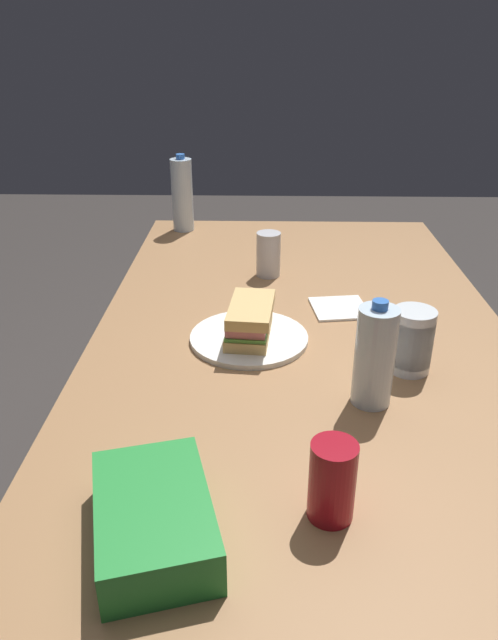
{
  "coord_description": "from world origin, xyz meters",
  "views": [
    {
      "loc": [
        1.2,
        -0.09,
        1.37
      ],
      "look_at": [
        0.05,
        -0.12,
        0.79
      ],
      "focal_mm": 33.42,
      "sensor_mm": 36.0,
      "label": 1
    }
  ],
  "objects_px": {
    "soda_can_red": "(332,481)",
    "soda_can_silver": "(268,254)",
    "paper_plate": "(249,338)",
    "chip_bag": "(154,518)",
    "dining_table": "(301,363)",
    "water_bottle_spare": "(182,195)",
    "sandwich": "(250,320)",
    "water_bottle_tall": "(375,356)",
    "plastic_cup_stack": "(412,340)"
  },
  "relations": [
    {
      "from": "chip_bag",
      "to": "soda_can_silver",
      "type": "distance_m",
      "value": 0.96
    },
    {
      "from": "soda_can_silver",
      "to": "sandwich",
      "type": "bearing_deg",
      "value": -6.33
    },
    {
      "from": "dining_table",
      "to": "plastic_cup_stack",
      "type": "distance_m",
      "value": 0.3
    },
    {
      "from": "chip_bag",
      "to": "plastic_cup_stack",
      "type": "bearing_deg",
      "value": -59.51
    },
    {
      "from": "paper_plate",
      "to": "chip_bag",
      "type": "bearing_deg",
      "value": -11.39
    },
    {
      "from": "soda_can_red",
      "to": "water_bottle_tall",
      "type": "relative_size",
      "value": 0.6
    },
    {
      "from": "water_bottle_tall",
      "to": "water_bottle_spare",
      "type": "height_order",
      "value": "water_bottle_spare"
    },
    {
      "from": "water_bottle_tall",
      "to": "water_bottle_spare",
      "type": "bearing_deg",
      "value": -155.18
    },
    {
      "from": "sandwich",
      "to": "soda_can_silver",
      "type": "bearing_deg",
      "value": 173.67
    },
    {
      "from": "water_bottle_spare",
      "to": "plastic_cup_stack",
      "type": "bearing_deg",
      "value": 32.13
    },
    {
      "from": "sandwich",
      "to": "soda_can_silver",
      "type": "relative_size",
      "value": 1.56
    },
    {
      "from": "sandwich",
      "to": "water_bottle_spare",
      "type": "distance_m",
      "value": 0.82
    },
    {
      "from": "plastic_cup_stack",
      "to": "water_bottle_spare",
      "type": "distance_m",
      "value": 1.06
    },
    {
      "from": "plastic_cup_stack",
      "to": "soda_can_silver",
      "type": "xyz_separation_m",
      "value": [
        -0.49,
        -0.28,
        -0.0
      ]
    },
    {
      "from": "dining_table",
      "to": "chip_bag",
      "type": "distance_m",
      "value": 0.67
    },
    {
      "from": "soda_can_red",
      "to": "chip_bag",
      "type": "bearing_deg",
      "value": -78.53
    },
    {
      "from": "soda_can_silver",
      "to": "paper_plate",
      "type": "bearing_deg",
      "value": -6.62
    },
    {
      "from": "dining_table",
      "to": "sandwich",
      "type": "distance_m",
      "value": 0.19
    },
    {
      "from": "plastic_cup_stack",
      "to": "dining_table",
      "type": "bearing_deg",
      "value": -129.13
    },
    {
      "from": "soda_can_red",
      "to": "paper_plate",
      "type": "bearing_deg",
      "value": -166.2
    },
    {
      "from": "chip_bag",
      "to": "soda_can_silver",
      "type": "xyz_separation_m",
      "value": [
        -0.95,
        0.16,
        0.03
      ]
    },
    {
      "from": "sandwich",
      "to": "water_bottle_tall",
      "type": "distance_m",
      "value": 0.32
    },
    {
      "from": "chip_bag",
      "to": "water_bottle_tall",
      "type": "bearing_deg",
      "value": -61.05
    },
    {
      "from": "soda_can_red",
      "to": "soda_can_silver",
      "type": "bearing_deg",
      "value": -174.74
    },
    {
      "from": "paper_plate",
      "to": "water_bottle_tall",
      "type": "relative_size",
      "value": 1.27
    },
    {
      "from": "dining_table",
      "to": "water_bottle_spare",
      "type": "height_order",
      "value": "water_bottle_spare"
    },
    {
      "from": "dining_table",
      "to": "plastic_cup_stack",
      "type": "relative_size",
      "value": 12.69
    },
    {
      "from": "sandwich",
      "to": "soda_can_silver",
      "type": "distance_m",
      "value": 0.39
    },
    {
      "from": "soda_can_red",
      "to": "dining_table",
      "type": "bearing_deg",
      "value": -179.29
    },
    {
      "from": "paper_plate",
      "to": "soda_can_silver",
      "type": "bearing_deg",
      "value": 173.38
    },
    {
      "from": "dining_table",
      "to": "paper_plate",
      "type": "xyz_separation_m",
      "value": [
        0.05,
        -0.12,
        0.09
      ]
    },
    {
      "from": "paper_plate",
      "to": "plastic_cup_stack",
      "type": "relative_size",
      "value": 1.98
    },
    {
      "from": "soda_can_red",
      "to": "soda_can_silver",
      "type": "distance_m",
      "value": 0.9
    },
    {
      "from": "dining_table",
      "to": "chip_bag",
      "type": "bearing_deg",
      "value": -20.73
    },
    {
      "from": "sandwich",
      "to": "water_bottle_tall",
      "type": "xyz_separation_m",
      "value": [
        0.23,
        0.23,
        0.04
      ]
    },
    {
      "from": "water_bottle_tall",
      "to": "plastic_cup_stack",
      "type": "height_order",
      "value": "water_bottle_tall"
    },
    {
      "from": "sandwich",
      "to": "soda_can_red",
      "type": "height_order",
      "value": "soda_can_red"
    },
    {
      "from": "dining_table",
      "to": "sandwich",
      "type": "xyz_separation_m",
      "value": [
        0.06,
        -0.12,
        0.14
      ]
    },
    {
      "from": "paper_plate",
      "to": "sandwich",
      "type": "xyz_separation_m",
      "value": [
        0.0,
        0.0,
        0.05
      ]
    },
    {
      "from": "paper_plate",
      "to": "sandwich",
      "type": "bearing_deg",
      "value": 21.36
    },
    {
      "from": "paper_plate",
      "to": "water_bottle_tall",
      "type": "bearing_deg",
      "value": 44.87
    },
    {
      "from": "paper_plate",
      "to": "soda_can_red",
      "type": "xyz_separation_m",
      "value": [
        0.52,
        0.13,
        0.05
      ]
    },
    {
      "from": "soda_can_red",
      "to": "water_bottle_spare",
      "type": "bearing_deg",
      "value": -164.27
    },
    {
      "from": "sandwich",
      "to": "plastic_cup_stack",
      "type": "relative_size",
      "value": 1.45
    },
    {
      "from": "water_bottle_tall",
      "to": "soda_can_silver",
      "type": "distance_m",
      "value": 0.64
    },
    {
      "from": "chip_bag",
      "to": "water_bottle_spare",
      "type": "relative_size",
      "value": 0.92
    },
    {
      "from": "water_bottle_tall",
      "to": "soda_can_silver",
      "type": "xyz_separation_m",
      "value": [
        -0.61,
        -0.18,
        -0.03
      ]
    },
    {
      "from": "water_bottle_spare",
      "to": "soda_can_silver",
      "type": "distance_m",
      "value": 0.49
    },
    {
      "from": "sandwich",
      "to": "paper_plate",
      "type": "bearing_deg",
      "value": -158.64
    },
    {
      "from": "chip_bag",
      "to": "soda_can_red",
      "type": "bearing_deg",
      "value": -93.9
    }
  ]
}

